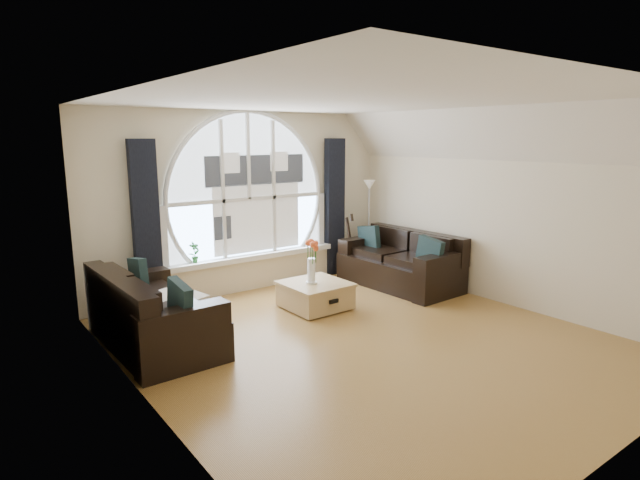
# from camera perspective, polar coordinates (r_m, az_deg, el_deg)

# --- Properties ---
(ground) EXTENTS (5.00, 5.50, 0.01)m
(ground) POSITION_cam_1_polar(r_m,az_deg,el_deg) (6.14, 5.12, -10.98)
(ground) COLOR brown
(ground) RESTS_ON ground
(ceiling) EXTENTS (5.00, 5.50, 0.01)m
(ceiling) POSITION_cam_1_polar(r_m,az_deg,el_deg) (5.71, 5.61, 15.02)
(ceiling) COLOR silver
(ceiling) RESTS_ON ground
(wall_back) EXTENTS (5.00, 0.01, 2.70)m
(wall_back) POSITION_cam_1_polar(r_m,az_deg,el_deg) (8.01, -7.97, 4.17)
(wall_back) COLOR beige
(wall_back) RESTS_ON ground
(wall_front) EXTENTS (5.00, 0.01, 2.70)m
(wall_front) POSITION_cam_1_polar(r_m,az_deg,el_deg) (4.21, 31.35, -3.72)
(wall_front) COLOR beige
(wall_front) RESTS_ON ground
(wall_left) EXTENTS (0.01, 5.50, 2.70)m
(wall_left) POSITION_cam_1_polar(r_m,az_deg,el_deg) (4.52, -18.89, -1.72)
(wall_left) COLOR beige
(wall_left) RESTS_ON ground
(wall_right) EXTENTS (0.01, 5.50, 2.70)m
(wall_right) POSITION_cam_1_polar(r_m,az_deg,el_deg) (7.66, 19.41, 3.33)
(wall_right) COLOR beige
(wall_right) RESTS_ON ground
(attic_slope) EXTENTS (0.92, 5.50, 0.72)m
(attic_slope) POSITION_cam_1_polar(r_m,az_deg,el_deg) (7.35, 18.58, 10.90)
(attic_slope) COLOR silver
(attic_slope) RESTS_ON ground
(arched_window) EXTENTS (2.60, 0.06, 2.15)m
(arched_window) POSITION_cam_1_polar(r_m,az_deg,el_deg) (7.95, -7.92, 6.11)
(arched_window) COLOR silver
(arched_window) RESTS_ON wall_back
(window_sill) EXTENTS (2.90, 0.22, 0.08)m
(window_sill) POSITION_cam_1_polar(r_m,az_deg,el_deg) (8.06, -7.47, -1.83)
(window_sill) COLOR white
(window_sill) RESTS_ON wall_back
(window_frame) EXTENTS (2.76, 0.08, 2.15)m
(window_frame) POSITION_cam_1_polar(r_m,az_deg,el_deg) (7.93, -7.81, 6.10)
(window_frame) COLOR white
(window_frame) RESTS_ON wall_back
(neighbor_house) EXTENTS (1.70, 0.02, 1.50)m
(neighbor_house) POSITION_cam_1_polar(r_m,az_deg,el_deg) (8.02, -6.90, 5.29)
(neighbor_house) COLOR silver
(neighbor_house) RESTS_ON wall_back
(curtain_left) EXTENTS (0.35, 0.12, 2.30)m
(curtain_left) POSITION_cam_1_polar(r_m,az_deg,el_deg) (7.29, -18.53, 1.42)
(curtain_left) COLOR black
(curtain_left) RESTS_ON ground
(curtain_right) EXTENTS (0.35, 0.12, 2.30)m
(curtain_right) POSITION_cam_1_polar(r_m,az_deg,el_deg) (8.81, 1.61, 3.59)
(curtain_right) COLOR black
(curtain_right) RESTS_ON ground
(sofa_left) EXTENTS (1.01, 1.94, 0.85)m
(sofa_left) POSITION_cam_1_polar(r_m,az_deg,el_deg) (6.17, -17.71, -7.43)
(sofa_left) COLOR black
(sofa_left) RESTS_ON ground
(sofa_right) EXTENTS (1.02, 1.95, 0.85)m
(sofa_right) POSITION_cam_1_polar(r_m,az_deg,el_deg) (8.28, 8.69, -2.31)
(sofa_right) COLOR black
(sofa_right) RESTS_ON ground
(coffee_chest) EXTENTS (0.84, 0.84, 0.41)m
(coffee_chest) POSITION_cam_1_polar(r_m,az_deg,el_deg) (7.17, -0.53, -5.93)
(coffee_chest) COLOR tan
(coffee_chest) RESTS_ON ground
(throw_blanket) EXTENTS (0.70, 0.70, 0.10)m
(throw_blanket) POSITION_cam_1_polar(r_m,az_deg,el_deg) (6.18, -15.62, -6.31)
(throw_blanket) COLOR silver
(throw_blanket) RESTS_ON sofa_left
(vase_flowers) EXTENTS (0.24, 0.24, 0.70)m
(vase_flowers) POSITION_cam_1_polar(r_m,az_deg,el_deg) (6.99, -0.96, -1.70)
(vase_flowers) COLOR white
(vase_flowers) RESTS_ON coffee_chest
(floor_lamp) EXTENTS (0.24, 0.24, 1.60)m
(floor_lamp) POSITION_cam_1_polar(r_m,az_deg,el_deg) (9.03, 5.35, 1.49)
(floor_lamp) COLOR #B2B2B2
(floor_lamp) RESTS_ON ground
(guitar) EXTENTS (0.40, 0.31, 1.06)m
(guitar) POSITION_cam_1_polar(r_m,az_deg,el_deg) (8.87, 2.98, -0.43)
(guitar) COLOR brown
(guitar) RESTS_ON ground
(potted_plant) EXTENTS (0.18, 0.15, 0.30)m
(potted_plant) POSITION_cam_1_polar(r_m,az_deg,el_deg) (7.62, -13.61, -1.33)
(potted_plant) COLOR #1E6023
(potted_plant) RESTS_ON window_sill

